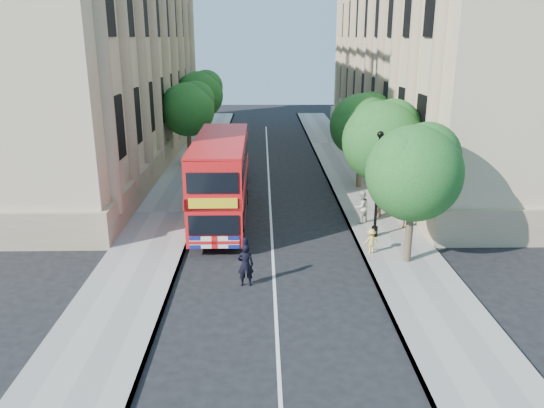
{
  "coord_description": "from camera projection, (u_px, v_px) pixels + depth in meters",
  "views": [
    {
      "loc": [
        -0.46,
        -18.07,
        9.37
      ],
      "look_at": [
        -0.03,
        4.39,
        2.3
      ],
      "focal_mm": 35.0,
      "sensor_mm": 36.0,
      "label": 1
    }
  ],
  "objects": [
    {
      "name": "pavement_left",
      "position": [
        167.0,
        213.0,
        29.47
      ],
      "size": [
        3.5,
        80.0,
        0.12
      ],
      "primitive_type": "cube",
      "color": "gray",
      "rests_on": "ground"
    },
    {
      "name": "building_right",
      "position": [
        448.0,
        43.0,
        40.49
      ],
      "size": [
        12.0,
        38.0,
        18.0
      ],
      "primitive_type": "cube",
      "color": "tan",
      "rests_on": "ground"
    },
    {
      "name": "tree_left_back",
      "position": [
        200.0,
        92.0,
        47.17
      ],
      "size": [
        4.2,
        4.2,
        6.65
      ],
      "color": "#473828",
      "rests_on": "ground"
    },
    {
      "name": "lamp_post",
      "position": [
        377.0,
        189.0,
        25.11
      ],
      "size": [
        0.32,
        0.32,
        5.16
      ],
      "color": "black",
      "rests_on": "pavement_right"
    },
    {
      "name": "tree_right_mid",
      "position": [
        383.0,
        137.0,
        27.44
      ],
      "size": [
        4.2,
        4.2,
        6.37
      ],
      "color": "#473828",
      "rests_on": "ground"
    },
    {
      "name": "police_constable",
      "position": [
        246.0,
        265.0,
        20.72
      ],
      "size": [
        0.66,
        0.45,
        1.75
      ],
      "primitive_type": "imported",
      "rotation": [
        0.0,
        0.0,
        3.19
      ],
      "color": "black",
      "rests_on": "ground"
    },
    {
      "name": "box_van",
      "position": [
        227.0,
        163.0,
        34.86
      ],
      "size": [
        2.3,
        5.4,
        3.06
      ],
      "rotation": [
        0.0,
        0.0,
        0.02
      ],
      "color": "black",
      "rests_on": "ground"
    },
    {
      "name": "child_a",
      "position": [
        406.0,
        217.0,
        26.82
      ],
      "size": [
        0.66,
        0.33,
        1.09
      ],
      "primitive_type": "imported",
      "rotation": [
        0.0,
        0.0,
        3.23
      ],
      "color": "orange",
      "rests_on": "pavement_right"
    },
    {
      "name": "double_decker_bus",
      "position": [
        221.0,
        178.0,
        27.36
      ],
      "size": [
        2.58,
        9.6,
        4.43
      ],
      "rotation": [
        0.0,
        0.0,
        0.0
      ],
      "color": "red",
      "rests_on": "ground"
    },
    {
      "name": "tree_right_far",
      "position": [
        362.0,
        122.0,
        33.2
      ],
      "size": [
        4.0,
        4.0,
        6.15
      ],
      "color": "#473828",
      "rests_on": "ground"
    },
    {
      "name": "tree_left_far",
      "position": [
        188.0,
        106.0,
        39.62
      ],
      "size": [
        4.0,
        4.0,
        6.3
      ],
      "color": "#473828",
      "rests_on": "ground"
    },
    {
      "name": "child_b",
      "position": [
        371.0,
        241.0,
        23.66
      ],
      "size": [
        0.79,
        0.53,
        1.14
      ],
      "primitive_type": "imported",
      "rotation": [
        0.0,
        0.0,
        3.29
      ],
      "color": "#E5C14E",
      "rests_on": "pavement_right"
    },
    {
      "name": "tree_right_near",
      "position": [
        415.0,
        168.0,
        21.78
      ],
      "size": [
        4.0,
        4.0,
        6.08
      ],
      "color": "#473828",
      "rests_on": "ground"
    },
    {
      "name": "ground",
      "position": [
        275.0,
        297.0,
        20.05
      ],
      "size": [
        120.0,
        120.0,
        0.0
      ],
      "primitive_type": "plane",
      "color": "black",
      "rests_on": "ground"
    },
    {
      "name": "building_left",
      "position": [
        85.0,
        43.0,
        39.98
      ],
      "size": [
        12.0,
        38.0,
        18.0
      ],
      "primitive_type": "cube",
      "color": "tan",
      "rests_on": "ground"
    },
    {
      "name": "woman_pedestrian",
      "position": [
        361.0,
        207.0,
        27.5
      ],
      "size": [
        1.04,
        1.0,
        1.7
      ],
      "primitive_type": "imported",
      "rotation": [
        0.0,
        0.0,
        3.74
      ],
      "color": "beige",
      "rests_on": "pavement_right"
    },
    {
      "name": "pavement_right",
      "position": [
        373.0,
        211.0,
        29.68
      ],
      "size": [
        3.5,
        80.0,
        0.12
      ],
      "primitive_type": "cube",
      "color": "gray",
      "rests_on": "ground"
    }
  ]
}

